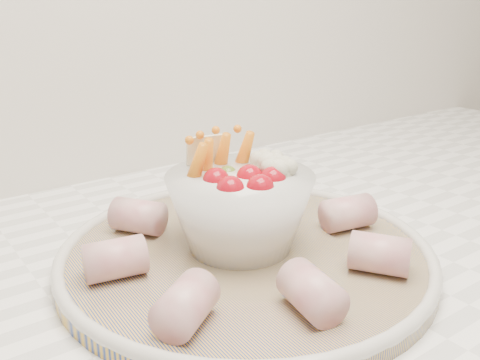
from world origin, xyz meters
TOP-DOWN VIEW (x-y plane):
  - serving_platter at (0.17, 1.43)m, footprint 0.37×0.37m
  - veggie_bowl at (0.17, 1.44)m, footprint 0.14×0.14m
  - cured_meat_rolls at (0.17, 1.43)m, footprint 0.29×0.30m

SIDE VIEW (x-z plane):
  - serving_platter at x=0.17m, z-range 0.92..0.94m
  - cured_meat_rolls at x=0.17m, z-range 0.94..0.97m
  - veggie_bowl at x=0.17m, z-range 0.92..1.03m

